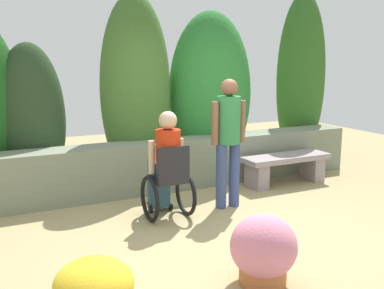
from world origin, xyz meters
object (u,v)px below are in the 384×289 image
Objects in this scene: stone_bench at (285,165)px; person_in_wheelchair at (167,168)px; flower_pot_purple_near at (263,251)px; person_standing_companion at (228,135)px.

stone_bench is 1.08× the size of person_in_wheelchair.
flower_pot_purple_near is (0.11, -1.89, -0.32)m from person_in_wheelchair.
flower_pot_purple_near is (-2.15, -2.45, 0.00)m from stone_bench.
person_standing_companion is (-1.38, -0.56, 0.67)m from stone_bench.
person_standing_companion is at bearing -6.96° from person_in_wheelchair.
person_standing_companion is 2.71× the size of flower_pot_purple_near.
person_in_wheelchair is (-2.25, -0.56, 0.32)m from stone_bench.
flower_pot_purple_near is at bearing -138.74° from stone_bench.
person_in_wheelchair reaches higher than stone_bench.
stone_bench is 2.34m from person_in_wheelchair.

